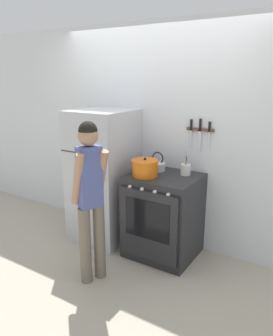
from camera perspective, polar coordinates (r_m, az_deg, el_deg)
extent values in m
plane|color=#B2A893|center=(4.27, 3.00, -11.53)|extent=(14.00, 14.00, 0.00)
cube|color=silver|center=(3.89, 3.49, 5.60)|extent=(10.00, 0.06, 2.55)
cube|color=#B7BABF|center=(3.97, -5.75, -1.42)|extent=(0.67, 0.69, 1.58)
cube|color=#2D2D2D|center=(3.62, -9.27, 2.49)|extent=(0.66, 0.01, 0.01)
cylinder|color=#B2B5BA|center=(3.61, -6.61, -4.81)|extent=(0.02, 0.02, 0.51)
cube|color=#232326|center=(3.69, 4.71, -8.21)|extent=(0.74, 0.65, 0.93)
cube|color=black|center=(3.53, 4.87, -1.46)|extent=(0.72, 0.64, 0.02)
cube|color=black|center=(3.45, 2.36, -10.09)|extent=(0.64, 0.05, 0.71)
cylinder|color=black|center=(3.49, 1.47, -1.46)|extent=(0.21, 0.21, 0.01)
cylinder|color=black|center=(3.34, 6.36, -2.34)|extent=(0.21, 0.21, 0.01)
cylinder|color=black|center=(3.71, 3.54, -0.45)|extent=(0.21, 0.21, 0.01)
cylinder|color=black|center=(3.57, 8.20, -1.23)|extent=(0.21, 0.21, 0.01)
cylinder|color=silver|center=(3.37, -1.15, -3.28)|extent=(0.04, 0.02, 0.04)
cylinder|color=silver|center=(3.30, 0.99, -3.73)|extent=(0.04, 0.02, 0.04)
cylinder|color=silver|center=(3.23, 3.23, -4.18)|extent=(0.04, 0.02, 0.04)
cylinder|color=silver|center=(3.17, 5.57, -4.65)|extent=(0.04, 0.02, 0.04)
cube|color=#232326|center=(3.41, 1.98, -10.07)|extent=(0.68, 0.03, 0.75)
cube|color=black|center=(3.36, 1.82, -9.05)|extent=(0.51, 0.01, 0.42)
cylinder|color=orange|center=(3.47, 1.48, -0.15)|extent=(0.27, 0.27, 0.16)
cylinder|color=orange|center=(3.45, 1.49, 1.27)|extent=(0.28, 0.28, 0.02)
sphere|color=black|center=(3.44, 1.49, 1.60)|extent=(0.03, 0.03, 0.03)
cylinder|color=orange|center=(3.53, -0.57, 1.07)|extent=(0.03, 0.02, 0.02)
cylinder|color=orange|center=(3.38, 3.64, 0.39)|extent=(0.03, 0.02, 0.02)
cylinder|color=silver|center=(3.69, 3.70, 0.23)|extent=(0.18, 0.18, 0.09)
cone|color=silver|center=(3.68, 3.71, 1.07)|extent=(0.17, 0.17, 0.02)
sphere|color=black|center=(3.67, 3.72, 1.39)|extent=(0.02, 0.02, 0.02)
cone|color=silver|center=(3.65, 4.88, 0.17)|extent=(0.10, 0.03, 0.08)
torus|color=black|center=(3.67, 3.73, 1.77)|extent=(0.14, 0.01, 0.14)
cylinder|color=silver|center=(3.55, 8.55, -0.28)|extent=(0.11, 0.11, 0.12)
cylinder|color=#9E7547|center=(3.53, 8.61, 0.56)|extent=(0.05, 0.03, 0.18)
cylinder|color=#232326|center=(3.55, 8.57, 0.67)|extent=(0.02, 0.01, 0.18)
cylinder|color=#B2B5BA|center=(3.52, 8.43, 1.07)|extent=(0.05, 0.03, 0.25)
cylinder|color=#6B6051|center=(3.27, -8.91, -13.22)|extent=(0.11, 0.11, 0.77)
cylinder|color=#6B6051|center=(3.32, -6.47, -12.58)|extent=(0.11, 0.11, 0.77)
cube|color=#4C5693|center=(3.03, -8.14, -1.60)|extent=(0.20, 0.25, 0.58)
cylinder|color=#A87A5B|center=(2.98, -10.20, -1.98)|extent=(0.24, 0.16, 0.51)
cylinder|color=#A87A5B|center=(3.08, -6.15, -1.24)|extent=(0.24, 0.16, 0.51)
sphere|color=#A87A5B|center=(2.94, -8.43, 5.63)|extent=(0.19, 0.19, 0.19)
sphere|color=black|center=(2.93, -8.47, 6.43)|extent=(0.17, 0.17, 0.17)
cube|color=brown|center=(3.60, 11.05, 6.58)|extent=(0.31, 0.02, 0.03)
cube|color=silver|center=(3.65, 9.41, 5.08)|extent=(0.02, 0.00, 0.21)
cube|color=black|center=(3.62, 9.51, 7.54)|extent=(0.02, 0.02, 0.10)
cube|color=silver|center=(3.61, 10.91, 4.76)|extent=(0.03, 0.00, 0.23)
cube|color=black|center=(3.58, 11.05, 7.49)|extent=(0.02, 0.02, 0.12)
cube|color=silver|center=(3.57, 12.48, 4.93)|extent=(0.02, 0.00, 0.18)
cube|color=black|center=(3.55, 12.60, 7.13)|extent=(0.02, 0.02, 0.09)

